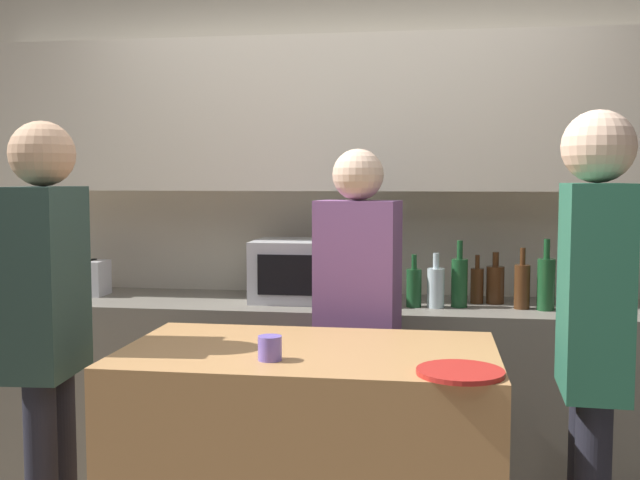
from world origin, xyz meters
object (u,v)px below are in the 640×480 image
at_px(cup_0, 270,348).
at_px(person_left, 357,307).
at_px(plate_on_island, 460,372).
at_px(bottle_2, 459,282).
at_px(bottle_5, 522,285).
at_px(bottle_6, 546,283).
at_px(bottle_3, 477,285).
at_px(toaster, 82,278).
at_px(potted_plant, 599,266).
at_px(bottle_1, 436,287).
at_px(bottle_0, 414,287).
at_px(person_right, 593,331).
at_px(bottle_4, 495,284).
at_px(person_center, 47,320).
at_px(microwave, 307,270).
at_px(bottle_7, 564,287).

relative_size(cup_0, person_left, 0.05).
bearing_deg(plate_on_island, person_left, 113.74).
xyz_separation_m(bottle_2, person_left, (-0.44, -0.44, -0.06)).
distance_m(bottle_5, bottle_6, 0.11).
height_order(bottle_3, plate_on_island, bottle_3).
distance_m(toaster, cup_0, 1.86).
relative_size(potted_plant, bottle_6, 1.20).
bearing_deg(person_left, bottle_1, -119.29).
relative_size(bottle_0, person_right, 0.14).
distance_m(bottle_1, bottle_4, 0.33).
distance_m(bottle_0, person_right, 1.24).
xyz_separation_m(bottle_0, person_center, (-1.24, -1.11, 0.02)).
distance_m(microwave, toaster, 1.19).
bearing_deg(bottle_1, bottle_5, 3.82).
bearing_deg(bottle_3, person_center, -140.69).
relative_size(bottle_4, bottle_6, 0.76).
bearing_deg(cup_0, bottle_5, 53.51).
xyz_separation_m(bottle_1, bottle_5, (0.40, 0.03, 0.01)).
relative_size(bottle_0, bottle_2, 0.79).
distance_m(bottle_0, bottle_4, 0.42).
bearing_deg(bottle_1, bottle_0, 178.28).
distance_m(bottle_0, bottle_6, 0.60).
xyz_separation_m(toaster, person_right, (2.30, -1.20, 0.03)).
bearing_deg(person_right, bottle_6, 2.26).
distance_m(bottle_6, bottle_7, 0.18).
distance_m(bottle_3, plate_on_island, 1.47).
height_order(microwave, bottle_0, microwave).
distance_m(potted_plant, person_center, 2.43).
bearing_deg(bottle_7, bottle_4, 176.99).
bearing_deg(plate_on_island, bottle_6, 71.74).
xyz_separation_m(microwave, bottle_2, (0.74, -0.08, -0.03)).
bearing_deg(potted_plant, cup_0, -133.77).
relative_size(bottle_2, person_center, 0.18).
distance_m(microwave, bottle_3, 0.83).
relative_size(bottle_2, person_right, 0.18).
distance_m(bottle_4, person_center, 2.07).
relative_size(potted_plant, bottle_0, 1.59).
height_order(bottle_0, person_right, person_right).
xyz_separation_m(bottle_6, cup_0, (-1.03, -1.22, -0.06)).
height_order(potted_plant, bottle_2, potted_plant).
xyz_separation_m(person_left, person_right, (0.81, -0.68, 0.06)).
bearing_deg(toaster, potted_plant, -0.00).
bearing_deg(potted_plant, bottle_5, -165.83).
xyz_separation_m(bottle_5, person_right, (0.09, -1.11, 0.02)).
xyz_separation_m(toaster, bottle_2, (1.93, -0.08, 0.03)).
bearing_deg(bottle_7, plate_on_island, -110.27).
bearing_deg(person_right, bottle_4, 12.12).
height_order(toaster, bottle_6, bottle_6).
distance_m(microwave, person_center, 1.42).
height_order(bottle_5, plate_on_island, bottle_5).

